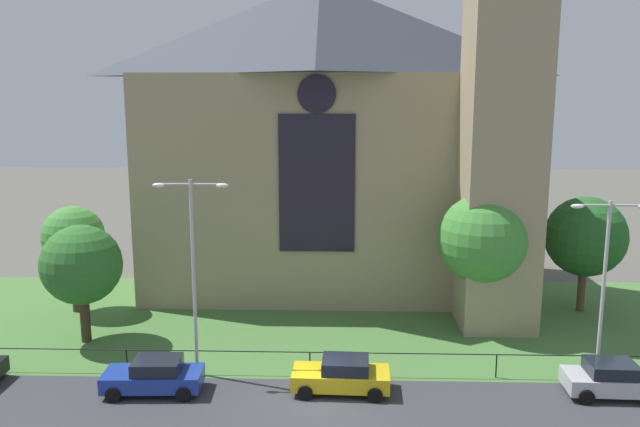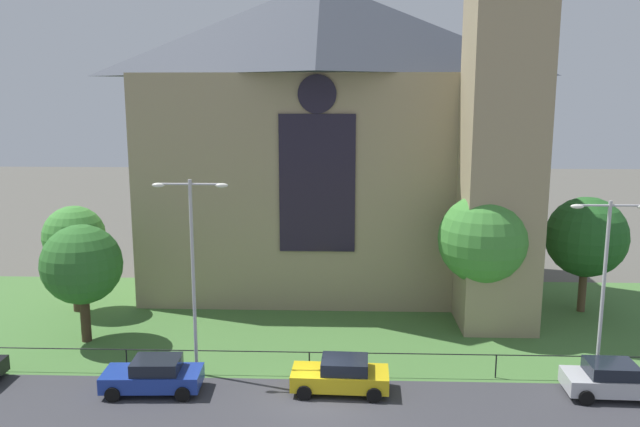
{
  "view_description": "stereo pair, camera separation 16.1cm",
  "coord_description": "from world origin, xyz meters",
  "px_view_note": "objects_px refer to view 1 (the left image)",
  "views": [
    {
      "loc": [
        0.86,
        -24.81,
        12.59
      ],
      "look_at": [
        -0.19,
        8.0,
        6.57
      ],
      "focal_mm": 35.49,
      "sensor_mm": 36.0,
      "label": 1
    },
    {
      "loc": [
        1.03,
        -24.81,
        12.59
      ],
      "look_at": [
        -0.19,
        8.0,
        6.57
      ],
      "focal_mm": 35.49,
      "sensor_mm": 36.0,
      "label": 2
    }
  ],
  "objects_px": {
    "church_building": "(332,134)",
    "parked_car_blue": "(154,376)",
    "tree_right_far": "(586,237)",
    "streetlamp_far": "(605,268)",
    "parked_car_yellow": "(342,375)",
    "parked_car_silver": "(614,379)",
    "tree_left_far": "(74,238)",
    "streetlamp_near": "(193,255)",
    "tree_right_near": "(483,240)",
    "tree_left_near": "(81,265)"
  },
  "relations": [
    {
      "from": "tree_right_near",
      "to": "parked_car_silver",
      "type": "height_order",
      "value": "tree_right_near"
    },
    {
      "from": "church_building",
      "to": "parked_car_blue",
      "type": "relative_size",
      "value": 6.07
    },
    {
      "from": "tree_right_near",
      "to": "parked_car_silver",
      "type": "relative_size",
      "value": 1.77
    },
    {
      "from": "tree_left_far",
      "to": "streetlamp_near",
      "type": "distance_m",
      "value": 12.55
    },
    {
      "from": "tree_right_near",
      "to": "tree_left_far",
      "type": "bearing_deg",
      "value": 174.28
    },
    {
      "from": "tree_right_far",
      "to": "parked_car_blue",
      "type": "height_order",
      "value": "tree_right_far"
    },
    {
      "from": "church_building",
      "to": "parked_car_silver",
      "type": "bearing_deg",
      "value": -52.21
    },
    {
      "from": "church_building",
      "to": "parked_car_yellow",
      "type": "bearing_deg",
      "value": -87.49
    },
    {
      "from": "parked_car_silver",
      "to": "parked_car_blue",
      "type": "bearing_deg",
      "value": -177.21
    },
    {
      "from": "parked_car_silver",
      "to": "streetlamp_far",
      "type": "bearing_deg",
      "value": 96.39
    },
    {
      "from": "church_building",
      "to": "streetlamp_far",
      "type": "height_order",
      "value": "church_building"
    },
    {
      "from": "tree_right_near",
      "to": "streetlamp_far",
      "type": "distance_m",
      "value": 7.37
    },
    {
      "from": "tree_right_far",
      "to": "tree_left_near",
      "type": "bearing_deg",
      "value": -168.24
    },
    {
      "from": "parked_car_silver",
      "to": "tree_right_near",
      "type": "bearing_deg",
      "value": 119.63
    },
    {
      "from": "parked_car_yellow",
      "to": "tree_left_near",
      "type": "bearing_deg",
      "value": -19.47
    },
    {
      "from": "church_building",
      "to": "tree_right_far",
      "type": "distance_m",
      "value": 16.79
    },
    {
      "from": "parked_car_blue",
      "to": "parked_car_yellow",
      "type": "distance_m",
      "value": 8.13
    },
    {
      "from": "church_building",
      "to": "streetlamp_near",
      "type": "relative_size",
      "value": 2.87
    },
    {
      "from": "tree_left_near",
      "to": "tree_left_far",
      "type": "bearing_deg",
      "value": 116.7
    },
    {
      "from": "tree_left_near",
      "to": "parked_car_blue",
      "type": "xyz_separation_m",
      "value": [
        5.26,
        -5.64,
        -3.39
      ]
    },
    {
      "from": "streetlamp_far",
      "to": "parked_car_yellow",
      "type": "distance_m",
      "value": 12.46
    },
    {
      "from": "tree_left_near",
      "to": "streetlamp_far",
      "type": "bearing_deg",
      "value": -8.67
    },
    {
      "from": "streetlamp_near",
      "to": "parked_car_yellow",
      "type": "height_order",
      "value": "streetlamp_near"
    },
    {
      "from": "church_building",
      "to": "tree_right_near",
      "type": "relative_size",
      "value": 3.45
    },
    {
      "from": "streetlamp_near",
      "to": "parked_car_blue",
      "type": "height_order",
      "value": "streetlamp_near"
    },
    {
      "from": "tree_left_near",
      "to": "parked_car_blue",
      "type": "height_order",
      "value": "tree_left_near"
    },
    {
      "from": "tree_left_far",
      "to": "parked_car_silver",
      "type": "xyz_separation_m",
      "value": [
        27.43,
        -10.09,
        -3.74
      ]
    },
    {
      "from": "parked_car_silver",
      "to": "tree_left_near",
      "type": "bearing_deg",
      "value": 169.86
    },
    {
      "from": "church_building",
      "to": "parked_car_blue",
      "type": "xyz_separation_m",
      "value": [
        -7.43,
        -16.24,
        -9.53
      ]
    },
    {
      "from": "tree_right_far",
      "to": "parked_car_yellow",
      "type": "relative_size",
      "value": 1.62
    },
    {
      "from": "tree_right_near",
      "to": "parked_car_blue",
      "type": "xyz_separation_m",
      "value": [
        -15.69,
        -8.06,
        -4.32
      ]
    },
    {
      "from": "parked_car_blue",
      "to": "parked_car_yellow",
      "type": "bearing_deg",
      "value": 179.63
    },
    {
      "from": "tree_right_near",
      "to": "tree_left_far",
      "type": "relative_size",
      "value": 1.18
    },
    {
      "from": "tree_left_near",
      "to": "parked_car_yellow",
      "type": "height_order",
      "value": "tree_left_near"
    },
    {
      "from": "streetlamp_near",
      "to": "parked_car_yellow",
      "type": "distance_m",
      "value": 8.45
    },
    {
      "from": "streetlamp_near",
      "to": "parked_car_silver",
      "type": "distance_m",
      "value": 19.04
    },
    {
      "from": "tree_right_near",
      "to": "parked_car_yellow",
      "type": "distance_m",
      "value": 11.65
    },
    {
      "from": "church_building",
      "to": "parked_car_silver",
      "type": "relative_size",
      "value": 6.11
    },
    {
      "from": "tree_right_far",
      "to": "streetlamp_far",
      "type": "xyz_separation_m",
      "value": [
        -2.81,
        -9.57,
        0.7
      ]
    },
    {
      "from": "church_building",
      "to": "streetlamp_far",
      "type": "bearing_deg",
      "value": -49.66
    },
    {
      "from": "tree_left_far",
      "to": "parked_car_yellow",
      "type": "height_order",
      "value": "tree_left_far"
    },
    {
      "from": "parked_car_yellow",
      "to": "tree_left_far",
      "type": "bearing_deg",
      "value": -30.37
    },
    {
      "from": "tree_right_far",
      "to": "parked_car_yellow",
      "type": "bearing_deg",
      "value": -142.29
    },
    {
      "from": "tree_left_near",
      "to": "parked_car_yellow",
      "type": "bearing_deg",
      "value": -21.64
    },
    {
      "from": "tree_right_near",
      "to": "tree_left_near",
      "type": "xyz_separation_m",
      "value": [
        -20.96,
        -2.42,
        -0.94
      ]
    },
    {
      "from": "tree_right_near",
      "to": "parked_car_silver",
      "type": "bearing_deg",
      "value": -62.23
    },
    {
      "from": "tree_right_near",
      "to": "streetlamp_near",
      "type": "bearing_deg",
      "value": -156.42
    },
    {
      "from": "church_building",
      "to": "streetlamp_near",
      "type": "xyz_separation_m",
      "value": [
        -5.98,
        -14.39,
        -4.58
      ]
    },
    {
      "from": "tree_right_near",
      "to": "tree_left_far",
      "type": "xyz_separation_m",
      "value": [
        -23.35,
        2.34,
        -0.59
      ]
    },
    {
      "from": "tree_right_far",
      "to": "parked_car_yellow",
      "type": "distance_m",
      "value": 18.51
    }
  ]
}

